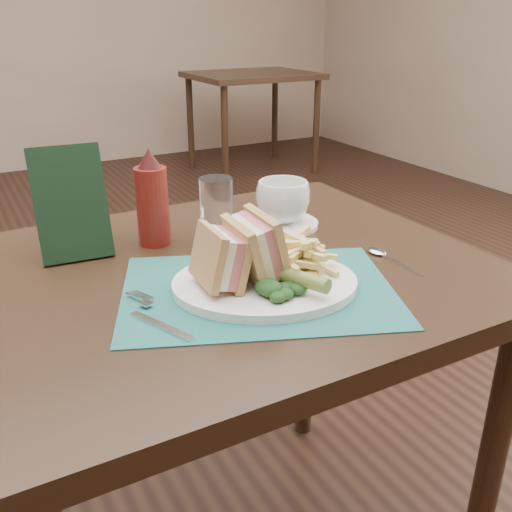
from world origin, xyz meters
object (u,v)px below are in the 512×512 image
Objects in this scene: placemat at (258,290)px; sandwich_half_a at (208,260)px; table_main at (232,433)px; coffee_cup at (283,202)px; sandwich_half_b at (244,249)px; check_presenter at (71,204)px; saucer at (282,224)px; ketchup_bottle at (152,197)px; plate at (265,284)px; table_bg_right at (252,123)px; drinking_glass at (217,211)px.

sandwich_half_a is (-0.08, 0.01, 0.07)m from placemat.
coffee_cup is at bearing 34.13° from table_main.
sandwich_half_b is (-0.02, 0.01, 0.07)m from placemat.
check_presenter is at bearing 119.66° from sandwich_half_a.
ketchup_bottle reaches higher than saucer.
plate is at bearing -126.57° from coffee_cup.
saucer is (0.19, 0.13, 0.38)m from table_main.
sandwich_half_b is at bearing -118.54° from table_bg_right.
placemat is 4.49× the size of sandwich_half_a.
sandwich_half_b reaches higher than placemat.
coffee_cup is (0.19, 0.13, 0.43)m from table_main.
ketchup_bottle is 0.90× the size of check_presenter.
table_main and table_bg_right have the same top height.
sandwich_half_b is 0.73× the size of saucer.
sandwich_half_b is 0.85× the size of drinking_glass.
saucer reaches higher than placemat.
sandwich_half_b reaches higher than coffee_cup.
ketchup_bottle reaches higher than table_main.
saucer is at bearing 51.62° from placemat.
coffee_cup is (0.19, 0.24, 0.05)m from placemat.
table_bg_right is at bearing 64.58° from sandwich_half_b.
drinking_glass reaches higher than sandwich_half_a.
table_main is 0.49m from coffee_cup.
check_presenter reaches higher than placemat.
saucer is 1.35× the size of coffee_cup.
ketchup_bottle reaches higher than table_bg_right.
ketchup_bottle is (-1.81, -2.96, 0.47)m from table_bg_right.
check_presenter reaches higher than table_main.
table_bg_right is (1.73, 3.13, 0.00)m from table_main.
plate is 0.30m from coffee_cup.
sandwich_half_b is (-0.03, 0.01, 0.06)m from plate.
plate reaches higher than table_main.
check_presenter is (-0.23, 0.18, 0.48)m from table_main.
check_presenter reaches higher than sandwich_half_b.
ketchup_bottle is (-0.06, 0.26, 0.02)m from sandwich_half_b.
sandwich_half_b is 0.99× the size of coffee_cup.
table_main is 0.44m from saucer.
table_bg_right is 4.84× the size of ketchup_bottle.
drinking_glass is 0.26m from check_presenter.
table_main is 9.32× the size of sandwich_half_a.
table_main is 4.37× the size of check_presenter.
check_presenter is (-1.96, -2.95, 0.48)m from table_bg_right.
coffee_cup reaches higher than table_main.
sandwich_half_a is at bearing 170.16° from placemat.
check_presenter is (-0.41, 0.05, 0.05)m from coffee_cup.
table_bg_right is 8.11× the size of coffee_cup.
table_main is at bearing -145.87° from coffee_cup.
sandwich_half_a is at bearing -166.42° from plate.
sandwich_half_b reaches higher than sandwich_half_a.
placemat is 0.30m from ketchup_bottle.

